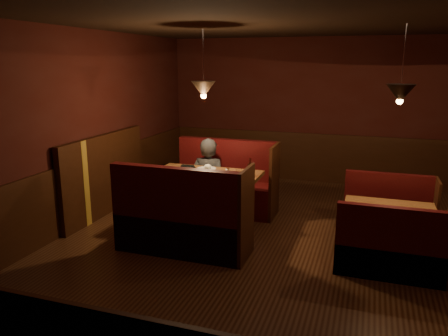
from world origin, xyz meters
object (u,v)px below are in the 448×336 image
(second_table, at_px, (389,219))
(diner_a, at_px, (208,166))
(main_bench_far, at_px, (226,189))
(main_bench_near, at_px, (182,225))
(second_bench_near, at_px, (391,254))
(main_table, at_px, (206,187))
(diner_b, at_px, (190,194))
(second_bench_far, at_px, (388,216))

(second_table, distance_m, diner_a, 2.83)
(main_bench_far, bearing_deg, second_table, -20.62)
(main_bench_near, height_order, second_bench_near, main_bench_near)
(main_bench_far, height_order, second_bench_near, main_bench_far)
(main_table, relative_size, second_table, 1.41)
(main_bench_near, relative_size, second_table, 1.55)
(diner_a, relative_size, diner_b, 1.08)
(second_table, height_order, diner_b, diner_b)
(main_bench_far, xyz_separation_m, second_table, (2.50, -0.94, 0.09))
(main_table, xyz_separation_m, diner_a, (-0.20, 0.65, 0.15))
(main_table, distance_m, main_bench_far, 0.93)
(second_table, xyz_separation_m, second_bench_far, (0.03, 0.66, -0.19))
(second_table, height_order, second_bench_near, second_bench_near)
(second_bench_near, xyz_separation_m, diner_a, (-2.75, 1.37, 0.52))
(main_table, height_order, second_bench_near, main_table)
(main_bench_near, xyz_separation_m, diner_a, (-0.22, 1.54, 0.43))
(main_bench_near, relative_size, diner_a, 1.08)
(main_bench_near, distance_m, diner_a, 1.61)
(main_bench_far, relative_size, second_bench_far, 1.40)
(main_bench_far, xyz_separation_m, diner_a, (-0.22, -0.24, 0.43))
(second_table, bearing_deg, second_bench_far, 87.80)
(main_table, relative_size, second_bench_far, 1.27)
(main_bench_far, distance_m, second_bench_far, 2.55)
(main_bench_far, relative_size, second_bench_near, 1.40)
(main_bench_near, bearing_deg, diner_a, 98.03)
(second_bench_far, bearing_deg, second_table, -92.20)
(main_table, relative_size, main_bench_far, 0.91)
(main_bench_far, distance_m, diner_b, 1.61)
(second_table, distance_m, diner_b, 2.57)
(main_bench_near, bearing_deg, second_table, 18.47)
(diner_a, bearing_deg, diner_b, 97.13)
(second_bench_far, bearing_deg, main_table, -166.54)
(second_bench_far, distance_m, second_bench_near, 1.33)
(second_bench_far, bearing_deg, diner_b, -152.62)
(second_table, bearing_deg, main_bench_near, -161.53)
(main_table, xyz_separation_m, second_bench_far, (2.54, 0.61, -0.37))
(second_table, xyz_separation_m, diner_b, (-2.47, -0.63, 0.27))
(second_table, relative_size, second_bench_far, 0.90)
(main_table, xyz_separation_m, second_bench_near, (2.54, -0.72, -0.37))
(main_bench_far, distance_m, main_bench_near, 1.78)
(second_bench_far, height_order, diner_b, diner_b)
(main_bench_far, height_order, diner_a, diner_a)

